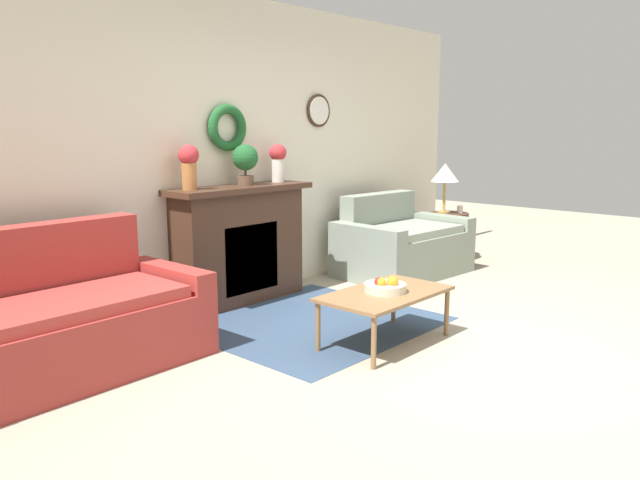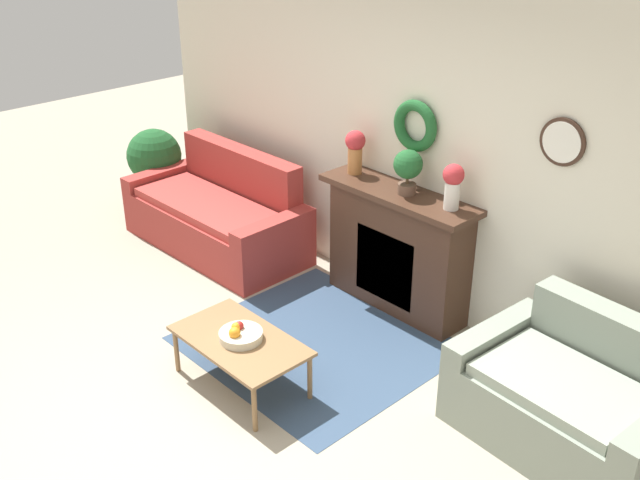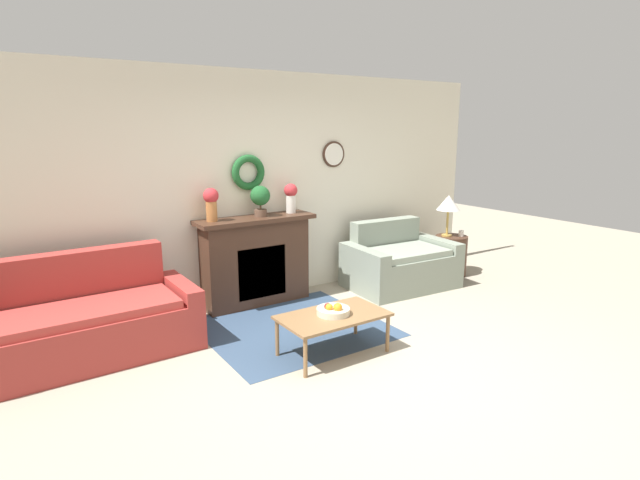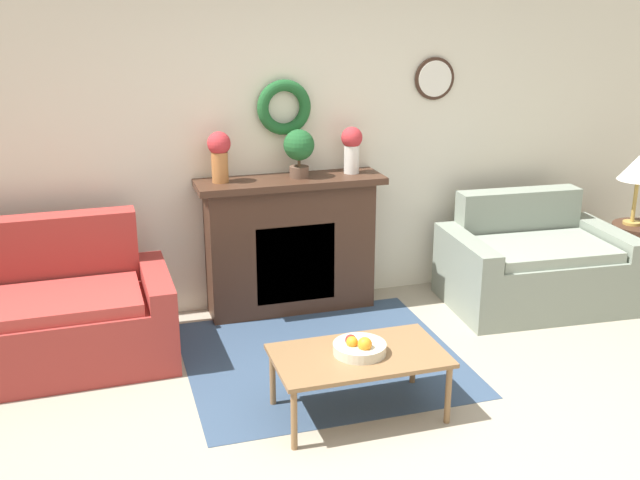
# 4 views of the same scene
# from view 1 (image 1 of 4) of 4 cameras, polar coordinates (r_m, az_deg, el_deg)

# --- Properties ---
(ground_plane) EXTENTS (16.00, 16.00, 0.00)m
(ground_plane) POSITION_cam_1_polar(r_m,az_deg,el_deg) (4.49, 13.45, -10.30)
(ground_plane) COLOR #9E937F
(floor_rug) EXTENTS (1.80, 1.67, 0.01)m
(floor_rug) POSITION_cam_1_polar(r_m,az_deg,el_deg) (5.09, -0.80, -7.49)
(floor_rug) COLOR #334760
(floor_rug) RESTS_ON ground_plane
(wall_back) EXTENTS (6.80, 0.15, 2.70)m
(wall_back) POSITION_cam_1_polar(r_m,az_deg,el_deg) (5.76, -7.77, 8.18)
(wall_back) COLOR beige
(wall_back) RESTS_ON ground_plane
(fireplace) EXTENTS (1.40, 0.41, 1.05)m
(fireplace) POSITION_cam_1_polar(r_m,az_deg,el_deg) (5.60, -7.34, -0.35)
(fireplace) COLOR #42281C
(fireplace) RESTS_ON ground_plane
(couch_left) EXTENTS (1.92, 0.91, 0.93)m
(couch_left) POSITION_cam_1_polar(r_m,az_deg,el_deg) (4.31, -23.38, -7.27)
(couch_left) COLOR #9E332D
(couch_left) RESTS_ON ground_plane
(loveseat_right) EXTENTS (1.42, 0.99, 0.85)m
(loveseat_right) POSITION_cam_1_polar(r_m,az_deg,el_deg) (6.72, 7.42, -0.51)
(loveseat_right) COLOR gray
(loveseat_right) RESTS_ON ground_plane
(coffee_table) EXTENTS (0.99, 0.57, 0.38)m
(coffee_table) POSITION_cam_1_polar(r_m,az_deg,el_deg) (4.54, 5.98, -5.17)
(coffee_table) COLOR olive
(coffee_table) RESTS_ON ground_plane
(fruit_bowl) EXTENTS (0.31, 0.31, 0.12)m
(fruit_bowl) POSITION_cam_1_polar(r_m,az_deg,el_deg) (4.52, 5.99, -4.26)
(fruit_bowl) COLOR beige
(fruit_bowl) RESTS_ON coffee_table
(side_table_by_loveseat) EXTENTS (0.45, 0.45, 0.56)m
(side_table_by_loveseat) POSITION_cam_1_polar(r_m,az_deg,el_deg) (7.51, 11.68, 0.31)
(side_table_by_loveseat) COLOR #42281C
(side_table_by_loveseat) RESTS_ON ground_plane
(table_lamp) EXTENTS (0.32, 0.32, 0.58)m
(table_lamp) POSITION_cam_1_polar(r_m,az_deg,el_deg) (7.40, 11.37, 5.96)
(table_lamp) COLOR #B28E42
(table_lamp) RESTS_ON side_table_by_loveseat
(mug) EXTENTS (0.07, 0.07, 0.08)m
(mug) POSITION_cam_1_polar(r_m,az_deg,el_deg) (7.51, 12.67, 2.76)
(mug) COLOR silver
(mug) RESTS_ON side_table_by_loveseat
(vase_on_mantel_left) EXTENTS (0.17, 0.17, 0.37)m
(vase_on_mantel_left) POSITION_cam_1_polar(r_m,az_deg,el_deg) (5.20, -11.90, 6.85)
(vase_on_mantel_left) COLOR #AD6B38
(vase_on_mantel_left) RESTS_ON fireplace
(vase_on_mantel_right) EXTENTS (0.16, 0.16, 0.35)m
(vase_on_mantel_right) POSITION_cam_1_polar(r_m,az_deg,el_deg) (5.85, -3.87, 7.32)
(vase_on_mantel_right) COLOR silver
(vase_on_mantel_right) RESTS_ON fireplace
(potted_plant_on_mantel) EXTENTS (0.23, 0.23, 0.36)m
(potted_plant_on_mantel) POSITION_cam_1_polar(r_m,az_deg,el_deg) (5.55, -6.85, 7.24)
(potted_plant_on_mantel) COLOR brown
(potted_plant_on_mantel) RESTS_ON fireplace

